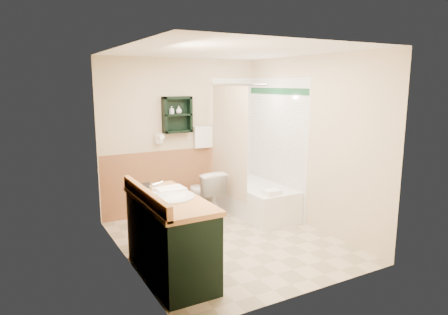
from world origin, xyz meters
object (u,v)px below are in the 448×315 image
vanity (170,237)px  vanity_book (138,178)px  soap_bottle_a (172,112)px  hair_dryer (159,139)px  soap_bottle_b (179,111)px  bathtub (255,199)px  toilet (204,194)px  wall_shelf (177,115)px

vanity → vanity_book: 0.77m
vanity_book → soap_bottle_a: soap_bottle_a is taller
hair_dryer → vanity_book: 1.63m
hair_dryer → soap_bottle_b: bearing=-5.3°
bathtub → vanity_book: 2.36m
toilet → vanity_book: bearing=34.3°
vanity → soap_bottle_a: (0.80, 1.91, 1.16)m
wall_shelf → hair_dryer: bearing=175.2°
hair_dryer → bathtub: bearing=-25.5°
wall_shelf → hair_dryer: wall_shelf is taller
soap_bottle_a → hair_dryer: bearing=171.7°
toilet → vanity_book: 1.82m
vanity_book → wall_shelf: bearing=46.5°
toilet → soap_bottle_b: soap_bottle_b is taller
bathtub → soap_bottle_b: bearing=149.0°
bathtub → soap_bottle_a: 1.86m
wall_shelf → bathtub: wall_shelf is taller
hair_dryer → soap_bottle_a: soap_bottle_a is taller
hair_dryer → vanity_book: (-0.76, -1.43, -0.22)m
wall_shelf → vanity: (-0.89, -1.91, -1.12)m
vanity → soap_bottle_b: 2.42m
vanity → vanity_book: bearing=108.0°
vanity_book → soap_bottle_b: 1.88m
wall_shelf → toilet: (0.27, -0.34, -1.19)m
vanity_book → soap_bottle_b: (1.08, 1.40, 0.62)m
vanity → toilet: 1.96m
hair_dryer → bathtub: (1.33, -0.63, -0.97)m
wall_shelf → toilet: size_ratio=0.76×
vanity → soap_bottle_a: soap_bottle_a is taller
toilet → vanity: bearing=49.1°
vanity_book → soap_bottle_b: bearing=45.7°
hair_dryer → bathtub: size_ratio=0.16×
bathtub → soap_bottle_b: 1.81m
soap_bottle_a → bathtub: bearing=-28.3°
vanity_book → hair_dryer: bearing=55.5°
hair_dryer → toilet: (0.57, -0.37, -0.84)m
vanity → toilet: bearing=53.3°
bathtub → vanity_book: bearing=-159.0°
soap_bottle_a → soap_bottle_b: size_ratio=1.02×
wall_shelf → hair_dryer: size_ratio=2.29×
vanity → bathtub: (1.92, 1.31, -0.20)m
bathtub → hair_dryer: bearing=154.5°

